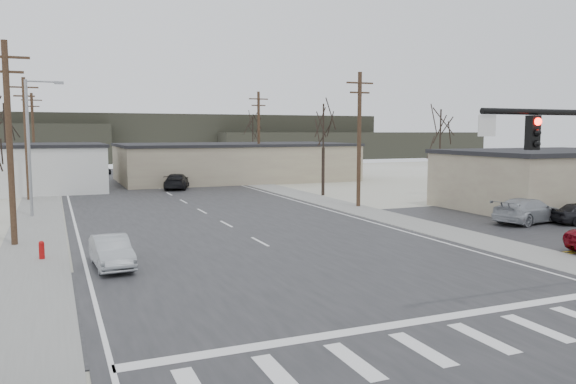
{
  "coord_description": "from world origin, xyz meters",
  "views": [
    {
      "loc": [
        -9.6,
        -18.53,
        5.63
      ],
      "look_at": [
        1.31,
        7.42,
        2.6
      ],
      "focal_mm": 35.0,
      "sensor_mm": 36.0,
      "label": 1
    }
  ],
  "objects_px": {
    "fire_hydrant": "(42,250)",
    "car_far_b": "(101,169)",
    "car_parked_silver": "(528,211)",
    "car_far_a": "(177,181)",
    "car_parked_dark_b": "(537,198)",
    "sedan_crossing": "(112,252)"
  },
  "relations": [
    {
      "from": "fire_hydrant",
      "to": "car_far_b",
      "type": "relative_size",
      "value": 0.22
    },
    {
      "from": "car_far_b",
      "to": "car_parked_silver",
      "type": "xyz_separation_m",
      "value": [
        20.99,
        -52.31,
        0.07
      ]
    },
    {
      "from": "car_far_a",
      "to": "car_parked_dark_b",
      "type": "height_order",
      "value": "car_parked_dark_b"
    },
    {
      "from": "car_parked_silver",
      "to": "fire_hydrant",
      "type": "bearing_deg",
      "value": 76.51
    },
    {
      "from": "car_far_a",
      "to": "car_far_b",
      "type": "relative_size",
      "value": 1.29
    },
    {
      "from": "car_parked_dark_b",
      "to": "fire_hydrant",
      "type": "bearing_deg",
      "value": 112.0
    },
    {
      "from": "car_far_a",
      "to": "car_parked_silver",
      "type": "xyz_separation_m",
      "value": [
        15.7,
        -28.95,
        -0.0
      ]
    },
    {
      "from": "car_far_a",
      "to": "car_parked_dark_b",
      "type": "xyz_separation_m",
      "value": [
        21.3,
        -24.39,
        0.03
      ]
    },
    {
      "from": "fire_hydrant",
      "to": "car_parked_silver",
      "type": "relative_size",
      "value": 0.17
    },
    {
      "from": "fire_hydrant",
      "to": "car_parked_dark_b",
      "type": "distance_m",
      "value": 33.31
    },
    {
      "from": "sedan_crossing",
      "to": "car_parked_silver",
      "type": "bearing_deg",
      "value": 1.07
    },
    {
      "from": "car_far_b",
      "to": "fire_hydrant",
      "type": "bearing_deg",
      "value": -111.18
    },
    {
      "from": "car_parked_dark_b",
      "to": "car_parked_silver",
      "type": "height_order",
      "value": "car_parked_dark_b"
    },
    {
      "from": "fire_hydrant",
      "to": "car_parked_silver",
      "type": "height_order",
      "value": "car_parked_silver"
    },
    {
      "from": "sedan_crossing",
      "to": "car_far_b",
      "type": "relative_size",
      "value": 0.97
    },
    {
      "from": "sedan_crossing",
      "to": "car_far_a",
      "type": "xyz_separation_m",
      "value": [
        9.09,
        30.88,
        0.11
      ]
    },
    {
      "from": "fire_hydrant",
      "to": "car_parked_silver",
      "type": "bearing_deg",
      "value": -1.57
    },
    {
      "from": "car_far_a",
      "to": "car_parked_silver",
      "type": "height_order",
      "value": "car_parked_silver"
    },
    {
      "from": "car_far_a",
      "to": "car_far_b",
      "type": "height_order",
      "value": "car_far_a"
    },
    {
      "from": "sedan_crossing",
      "to": "car_parked_dark_b",
      "type": "relative_size",
      "value": 0.81
    },
    {
      "from": "car_parked_silver",
      "to": "car_far_a",
      "type": "bearing_deg",
      "value": 16.54
    },
    {
      "from": "car_far_b",
      "to": "car_parked_dark_b",
      "type": "height_order",
      "value": "car_parked_dark_b"
    }
  ]
}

